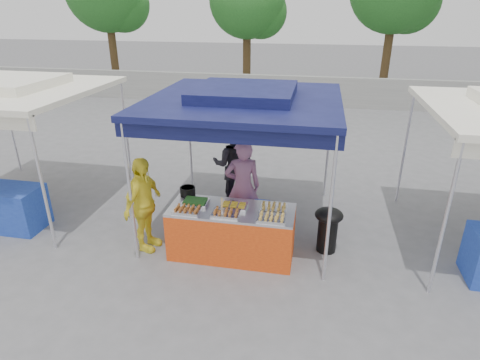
% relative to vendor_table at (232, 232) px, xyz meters
% --- Properties ---
extents(ground_plane, '(80.00, 80.00, 0.00)m').
position_rel_vendor_table_xyz_m(ground_plane, '(0.00, 0.10, -0.43)').
color(ground_plane, slate).
extents(back_wall, '(40.00, 0.25, 1.20)m').
position_rel_vendor_table_xyz_m(back_wall, '(0.00, 11.10, 0.17)').
color(back_wall, gray).
rests_on(back_wall, ground_plane).
extents(main_canopy, '(3.20, 3.20, 2.57)m').
position_rel_vendor_table_xyz_m(main_canopy, '(0.00, 1.07, 1.94)').
color(main_canopy, silver).
rests_on(main_canopy, ground_plane).
extents(neighbor_stall_left, '(3.20, 3.20, 2.57)m').
position_rel_vendor_table_xyz_m(neighbor_stall_left, '(-4.50, 0.67, 1.18)').
color(neighbor_stall_left, silver).
rests_on(neighbor_stall_left, ground_plane).
extents(tree_1, '(3.40, 3.32, 5.71)m').
position_rel_vendor_table_xyz_m(tree_1, '(-2.02, 13.39, 3.48)').
color(tree_1, '#4A351C').
rests_on(tree_1, ground_plane).
extents(vendor_table, '(2.00, 0.80, 0.85)m').
position_rel_vendor_table_xyz_m(vendor_table, '(0.00, 0.00, 0.00)').
color(vendor_table, '#DD4614').
rests_on(vendor_table, ground_plane).
extents(food_tray_fl, '(0.42, 0.30, 0.07)m').
position_rel_vendor_table_xyz_m(food_tray_fl, '(-0.66, -0.24, 0.46)').
color(food_tray_fl, white).
rests_on(food_tray_fl, vendor_table).
extents(food_tray_fm, '(0.42, 0.30, 0.07)m').
position_rel_vendor_table_xyz_m(food_tray_fm, '(-0.04, -0.22, 0.46)').
color(food_tray_fm, white).
rests_on(food_tray_fm, vendor_table).
extents(food_tray_fr, '(0.42, 0.30, 0.07)m').
position_rel_vendor_table_xyz_m(food_tray_fr, '(0.67, -0.24, 0.46)').
color(food_tray_fr, white).
rests_on(food_tray_fr, vendor_table).
extents(food_tray_bl, '(0.42, 0.30, 0.07)m').
position_rel_vendor_table_xyz_m(food_tray_bl, '(-0.61, 0.06, 0.46)').
color(food_tray_bl, white).
rests_on(food_tray_bl, vendor_table).
extents(food_tray_bm, '(0.42, 0.30, 0.07)m').
position_rel_vendor_table_xyz_m(food_tray_bm, '(0.03, 0.05, 0.46)').
color(food_tray_bm, white).
rests_on(food_tray_bm, vendor_table).
extents(food_tray_br, '(0.42, 0.30, 0.07)m').
position_rel_vendor_table_xyz_m(food_tray_br, '(0.66, 0.10, 0.46)').
color(food_tray_br, white).
rests_on(food_tray_br, vendor_table).
extents(cooking_pot, '(0.26, 0.26, 0.15)m').
position_rel_vendor_table_xyz_m(cooking_pot, '(-0.83, 0.34, 0.50)').
color(cooking_pot, black).
rests_on(cooking_pot, vendor_table).
extents(skewer_cup, '(0.07, 0.07, 0.09)m').
position_rel_vendor_table_xyz_m(skewer_cup, '(-0.11, -0.19, 0.47)').
color(skewer_cup, silver).
rests_on(skewer_cup, vendor_table).
extents(wok_burner, '(0.46, 0.46, 0.78)m').
position_rel_vendor_table_xyz_m(wok_burner, '(1.54, 0.42, 0.04)').
color(wok_burner, black).
rests_on(wok_burner, ground_plane).
extents(crate_left, '(0.54, 0.38, 0.32)m').
position_rel_vendor_table_xyz_m(crate_left, '(-0.39, 0.79, -0.26)').
color(crate_left, '#1630B9').
rests_on(crate_left, ground_plane).
extents(crate_right, '(0.55, 0.38, 0.33)m').
position_rel_vendor_table_xyz_m(crate_right, '(0.25, 0.64, -0.26)').
color(crate_right, '#1630B9').
rests_on(crate_right, ground_plane).
extents(crate_stacked, '(0.54, 0.38, 0.32)m').
position_rel_vendor_table_xyz_m(crate_stacked, '(0.25, 0.64, 0.07)').
color(crate_stacked, '#1630B9').
rests_on(crate_stacked, crate_right).
extents(vendor_woman, '(0.72, 0.57, 1.74)m').
position_rel_vendor_table_xyz_m(vendor_woman, '(0.02, 0.81, 0.44)').
color(vendor_woman, '#9D648B').
rests_on(vendor_woman, ground_plane).
extents(helper_man, '(0.90, 0.73, 1.76)m').
position_rel_vendor_table_xyz_m(helper_man, '(-0.35, 1.80, 0.46)').
color(helper_man, '#222228').
rests_on(helper_man, ground_plane).
extents(customer_person, '(0.55, 1.01, 1.63)m').
position_rel_vendor_table_xyz_m(customer_person, '(-1.46, -0.08, 0.39)').
color(customer_person, '#FFED38').
rests_on(customer_person, ground_plane).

